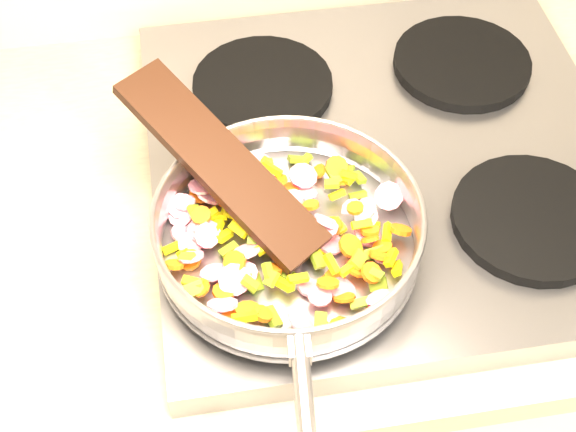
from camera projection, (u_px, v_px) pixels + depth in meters
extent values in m
cube|color=#939399|center=(386.00, 162.00, 1.03)|extent=(0.60, 0.60, 0.04)
cylinder|color=black|center=(298.00, 250.00, 0.91)|extent=(0.19, 0.19, 0.02)
cylinder|color=black|center=(532.00, 218.00, 0.94)|extent=(0.19, 0.19, 0.02)
cylinder|color=black|center=(263.00, 85.00, 1.09)|extent=(0.19, 0.19, 0.02)
cylinder|color=black|center=(462.00, 63.00, 1.11)|extent=(0.19, 0.19, 0.02)
cylinder|color=#9E9EA5|center=(288.00, 245.00, 0.90)|extent=(0.30, 0.30, 0.01)
torus|color=#9E9EA5|center=(288.00, 229.00, 0.88)|extent=(0.34, 0.34, 0.06)
torus|color=#9E9EA5|center=(288.00, 214.00, 0.86)|extent=(0.30, 0.30, 0.01)
cylinder|color=#9E9EA5|center=(307.00, 431.00, 0.71)|extent=(0.04, 0.19, 0.02)
cube|color=#9E9EA5|center=(299.00, 348.00, 0.77)|extent=(0.02, 0.03, 0.02)
cube|color=olive|center=(256.00, 282.00, 0.86)|extent=(0.02, 0.02, 0.02)
cube|color=olive|center=(229.00, 168.00, 0.95)|extent=(0.02, 0.02, 0.01)
cube|color=olive|center=(321.00, 321.00, 0.82)|extent=(0.02, 0.02, 0.01)
cylinder|color=orange|center=(248.00, 310.00, 0.82)|extent=(0.03, 0.03, 0.02)
cylinder|color=#C91348|center=(202.00, 186.00, 0.92)|extent=(0.03, 0.03, 0.01)
cylinder|color=#C91348|center=(368.00, 235.00, 0.90)|extent=(0.04, 0.05, 0.02)
cylinder|color=orange|center=(273.00, 269.00, 0.87)|extent=(0.02, 0.02, 0.02)
cube|color=yellow|center=(269.00, 193.00, 0.93)|extent=(0.01, 0.02, 0.02)
cylinder|color=#C91348|center=(231.00, 189.00, 0.95)|extent=(0.04, 0.03, 0.03)
cube|color=olive|center=(264.00, 163.00, 0.96)|extent=(0.02, 0.01, 0.01)
cylinder|color=#C91348|center=(210.00, 195.00, 0.93)|extent=(0.05, 0.05, 0.03)
cylinder|color=#C91348|center=(180.00, 215.00, 0.91)|extent=(0.04, 0.03, 0.02)
cube|color=olive|center=(302.00, 339.00, 0.81)|extent=(0.02, 0.02, 0.01)
cylinder|color=#C91348|center=(274.00, 179.00, 0.95)|extent=(0.04, 0.04, 0.02)
cube|color=yellow|center=(193.00, 282.00, 0.85)|extent=(0.02, 0.02, 0.01)
cylinder|color=orange|center=(380.00, 255.00, 0.87)|extent=(0.03, 0.03, 0.02)
cube|color=yellow|center=(263.00, 164.00, 0.96)|extent=(0.02, 0.02, 0.01)
cylinder|color=orange|center=(274.00, 174.00, 0.96)|extent=(0.03, 0.03, 0.02)
cylinder|color=orange|center=(201.00, 288.00, 0.85)|extent=(0.03, 0.03, 0.02)
cube|color=yellow|center=(387.00, 233.00, 0.89)|extent=(0.02, 0.03, 0.01)
cylinder|color=#C91348|center=(366.00, 216.00, 0.90)|extent=(0.03, 0.03, 0.02)
cylinder|color=orange|center=(233.00, 320.00, 0.82)|extent=(0.04, 0.04, 0.01)
cylinder|color=orange|center=(337.00, 167.00, 0.95)|extent=(0.03, 0.03, 0.02)
cylinder|color=#C91348|center=(331.00, 244.00, 0.89)|extent=(0.04, 0.04, 0.01)
cylinder|color=orange|center=(333.00, 226.00, 0.90)|extent=(0.03, 0.03, 0.02)
cube|color=olive|center=(375.00, 274.00, 0.85)|extent=(0.02, 0.02, 0.01)
cube|color=yellow|center=(303.00, 239.00, 0.90)|extent=(0.02, 0.02, 0.01)
cylinder|color=#C91348|center=(287.00, 241.00, 0.88)|extent=(0.03, 0.03, 0.02)
cylinder|color=orange|center=(201.00, 194.00, 0.94)|extent=(0.03, 0.03, 0.01)
cylinder|color=orange|center=(223.00, 203.00, 0.93)|extent=(0.03, 0.03, 0.03)
cube|color=yellow|center=(173.00, 247.00, 0.89)|extent=(0.03, 0.02, 0.01)
cylinder|color=orange|center=(372.00, 273.00, 0.85)|extent=(0.03, 0.03, 0.02)
cylinder|color=orange|center=(328.00, 283.00, 0.84)|extent=(0.03, 0.03, 0.02)
cube|color=yellow|center=(272.00, 169.00, 0.94)|extent=(0.03, 0.02, 0.02)
cylinder|color=orange|center=(303.00, 223.00, 0.90)|extent=(0.03, 0.03, 0.02)
cube|color=yellow|center=(397.00, 268.00, 0.87)|extent=(0.02, 0.03, 0.02)
cylinder|color=orange|center=(290.00, 189.00, 0.94)|extent=(0.03, 0.03, 0.01)
cylinder|color=#C91348|center=(378.00, 299.00, 0.83)|extent=(0.04, 0.04, 0.02)
cube|color=yellow|center=(242.00, 219.00, 0.89)|extent=(0.02, 0.02, 0.02)
cube|color=olive|center=(229.00, 250.00, 0.88)|extent=(0.03, 0.02, 0.01)
cylinder|color=#C91348|center=(288.00, 223.00, 0.90)|extent=(0.03, 0.04, 0.03)
cube|color=yellow|center=(271.00, 184.00, 0.94)|extent=(0.02, 0.02, 0.02)
cube|color=yellow|center=(298.00, 279.00, 0.85)|extent=(0.02, 0.01, 0.01)
cube|color=yellow|center=(234.00, 194.00, 0.93)|extent=(0.02, 0.03, 0.02)
cube|color=olive|center=(271.00, 279.00, 0.85)|extent=(0.02, 0.02, 0.02)
cube|color=yellow|center=(373.00, 229.00, 0.90)|extent=(0.02, 0.03, 0.02)
cylinder|color=orange|center=(383.00, 247.00, 0.88)|extent=(0.03, 0.03, 0.01)
cylinder|color=#C91348|center=(191.00, 256.00, 0.87)|extent=(0.03, 0.03, 0.02)
cylinder|color=orange|center=(320.00, 337.00, 0.82)|extent=(0.03, 0.03, 0.02)
cylinder|color=#C91348|center=(304.00, 195.00, 0.93)|extent=(0.04, 0.04, 0.02)
cube|color=yellow|center=(239.00, 229.00, 0.88)|extent=(0.02, 0.03, 0.01)
cube|color=yellow|center=(349.00, 175.00, 0.94)|extent=(0.02, 0.02, 0.01)
cube|color=yellow|center=(349.00, 268.00, 0.86)|extent=(0.03, 0.02, 0.01)
cylinder|color=orange|center=(281.00, 195.00, 0.93)|extent=(0.02, 0.02, 0.02)
cube|color=yellow|center=(217.00, 228.00, 0.90)|extent=(0.02, 0.02, 0.01)
cylinder|color=#C91348|center=(266.00, 232.00, 0.90)|extent=(0.03, 0.04, 0.02)
cylinder|color=#C91348|center=(289.00, 201.00, 0.91)|extent=(0.04, 0.04, 0.02)
cylinder|color=orange|center=(335.00, 280.00, 0.86)|extent=(0.03, 0.03, 0.02)
cylinder|color=#C91348|center=(206.00, 236.00, 0.88)|extent=(0.04, 0.04, 0.02)
cylinder|color=#C91348|center=(303.00, 176.00, 0.94)|extent=(0.05, 0.05, 0.02)
cylinder|color=#C91348|center=(234.00, 280.00, 0.85)|extent=(0.04, 0.03, 0.02)
cylinder|color=orange|center=(340.00, 329.00, 0.82)|extent=(0.04, 0.03, 0.02)
cube|color=olive|center=(194.00, 289.00, 0.84)|extent=(0.02, 0.02, 0.01)
cube|color=olive|center=(333.00, 175.00, 0.95)|extent=(0.02, 0.03, 0.01)
cube|color=olive|center=(360.00, 303.00, 0.84)|extent=(0.02, 0.01, 0.01)
cube|color=yellow|center=(279.00, 227.00, 0.90)|extent=(0.02, 0.02, 0.01)
cylinder|color=#C91348|center=(383.00, 255.00, 0.88)|extent=(0.03, 0.03, 0.00)
cylinder|color=#C91348|center=(222.00, 193.00, 0.93)|extent=(0.04, 0.03, 0.02)
cube|color=olive|center=(378.00, 284.00, 0.85)|extent=(0.02, 0.02, 0.02)
cylinder|color=#C91348|center=(320.00, 296.00, 0.84)|extent=(0.03, 0.03, 0.00)
cylinder|color=orange|center=(375.00, 306.00, 0.85)|extent=(0.03, 0.03, 0.02)
cylinder|color=#C91348|center=(342.00, 290.00, 0.85)|extent=(0.04, 0.04, 0.02)
cube|color=olive|center=(312.00, 235.00, 0.89)|extent=(0.02, 0.02, 0.02)
cube|color=olive|center=(358.00, 195.00, 0.94)|extent=(0.02, 0.01, 0.01)
cube|color=yellow|center=(391.00, 258.00, 0.87)|extent=(0.02, 0.03, 0.01)
cube|color=olive|center=(298.00, 160.00, 0.97)|extent=(0.03, 0.01, 0.02)
cylinder|color=orange|center=(355.00, 208.00, 0.90)|extent=(0.03, 0.03, 0.01)
cube|color=olive|center=(374.00, 252.00, 0.88)|extent=(0.03, 0.02, 0.01)
cylinder|color=orange|center=(370.00, 230.00, 0.89)|extent=(0.03, 0.03, 0.01)
cylinder|color=#C91348|center=(190.00, 243.00, 0.89)|extent=(0.03, 0.03, 0.02)
cylinder|color=#C91348|center=(292.00, 255.00, 0.87)|extent=(0.03, 0.04, 0.03)
cylinder|color=#C91348|center=(366.00, 208.00, 0.90)|extent=(0.03, 0.04, 0.03)
cylinder|color=orange|center=(262.00, 314.00, 0.82)|extent=(0.03, 0.03, 0.02)
cylinder|color=#C91348|center=(246.00, 273.00, 0.86)|extent=(0.04, 0.04, 0.01)
cube|color=yellow|center=(244.00, 317.00, 0.81)|extent=(0.03, 0.01, 0.01)
cylinder|color=#C91348|center=(182.00, 234.00, 0.90)|extent=(0.03, 0.04, 0.02)
cylinder|color=orange|center=(344.00, 297.00, 0.84)|extent=(0.03, 0.03, 0.02)
cylinder|color=#C91348|center=(310.00, 288.00, 0.86)|extent=(0.03, 0.03, 0.01)
cylinder|color=orange|center=(269.00, 205.00, 0.92)|extent=(0.04, 0.04, 0.03)
cylinder|color=#C91348|center=(185.00, 203.00, 0.92)|extent=(0.03, 0.03, 0.01)
cylinder|color=#C91348|center=(326.00, 221.00, 0.89)|extent=(0.04, 0.04, 0.03)
cube|color=yellow|center=(202.00, 228.00, 0.90)|extent=(0.01, 0.02, 0.02)
cube|color=olive|center=(359.00, 177.00, 0.95)|extent=(0.02, 0.02, 0.01)
cube|color=yellow|center=(209.00, 215.00, 0.92)|extent=(0.03, 0.02, 0.01)
cube|color=yellow|center=(332.00, 264.00, 0.85)|extent=(0.02, 0.02, 0.02)
cube|color=olive|center=(255.00, 227.00, 0.90)|extent=(0.02, 0.02, 0.01)
cube|color=yellow|center=(264.00, 247.00, 0.87)|extent=(0.02, 0.02, 0.01)
cube|color=olive|center=(285.00, 204.00, 0.92)|extent=(0.02, 0.02, 0.01)
cylinder|color=orange|center=(219.00, 178.00, 0.94)|extent=(0.03, 0.03, 0.01)
cylinder|color=#C91348|center=(181.00, 206.00, 0.91)|extent=(0.04, 0.04, 0.02)
cube|color=yellow|center=(228.00, 210.00, 0.91)|extent=(0.01, 0.02, 0.01)
cube|color=olive|center=(268.00, 270.00, 0.85)|extent=(0.01, 0.02, 0.02)
cylinder|color=orange|center=(190.00, 260.00, 0.88)|extent=(0.03, 0.03, 0.01)
cylinder|color=orange|center=(311.00, 205.00, 0.90)|extent=(0.03, 0.03, 0.01)
cube|color=olive|center=(250.00, 283.00, 0.84)|extent=(0.02, 0.02, 0.02)
cube|color=olive|center=(272.00, 317.00, 0.83)|extent=(0.02, 0.03, 0.02)
cube|color=yellow|center=(224.00, 236.00, 0.89)|extent=(0.02, 0.02, 0.02)
cube|color=olive|center=(310.00, 231.00, 0.89)|extent=(0.02, 0.02, 0.02)
cylinder|color=#C91348|center=(205.00, 232.00, 0.89)|extent=(0.05, 0.05, 0.01)
cylinder|color=orange|center=(278.00, 181.00, 0.93)|extent=(0.03, 0.03, 0.02)
cylinder|color=#C91348|center=(222.00, 304.00, 0.83)|extent=(0.05, 0.04, 0.03)
cube|color=yellow|center=(262.00, 196.00, 0.92)|extent=(0.02, 0.02, 0.01)
cube|color=olive|center=(196.00, 213.00, 0.91)|extent=(0.02, 0.02, 0.02)
cylinder|color=orange|center=(235.00, 262.00, 0.85)|extent=(0.03, 0.03, 0.02)
cylinder|color=#C91348|center=(353.00, 211.00, 0.93)|extent=(0.04, 0.03, 0.03)
cylinder|color=#C91348|center=(301.00, 322.00, 0.82)|extent=(0.04, 0.04, 0.03)
cylinder|color=#C91348|center=(275.00, 208.00, 0.91)|extent=(0.03, 0.03, 0.01)
cylinder|color=orange|center=(370.00, 239.00, 0.88)|extent=(0.03, 0.02, 0.02)
cube|color=olive|center=(240.00, 166.00, 0.96)|extent=(0.02, 0.03, 0.02)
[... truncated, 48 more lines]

